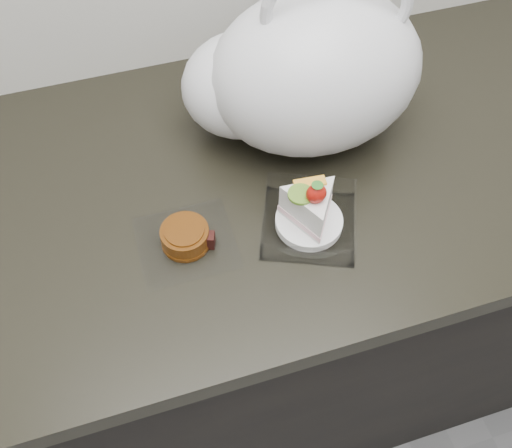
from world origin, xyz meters
The scene contains 4 objects.
counter centered at (0.00, 1.69, 0.45)m, with size 2.04×0.64×0.90m.
cake_tray centered at (0.04, 1.57, 0.93)m, with size 0.18×0.18×0.11m.
mooncake_wrap centered at (-0.15, 1.59, 0.91)m, with size 0.14×0.13×0.03m.
plastic_bag centered at (0.09, 1.76, 1.02)m, with size 0.40×0.30×0.31m.
Camera 1 is at (-0.19, 1.11, 1.60)m, focal length 40.00 mm.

